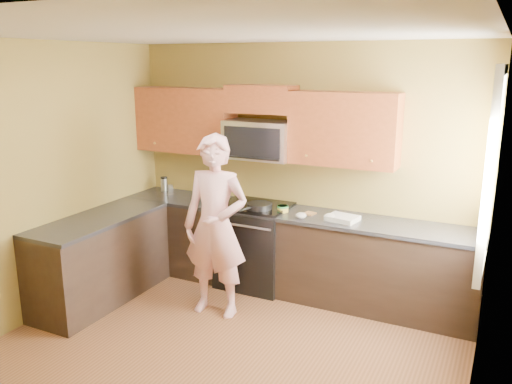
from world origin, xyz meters
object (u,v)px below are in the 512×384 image
Objects in this scene: woman at (216,226)px; frying_pan at (259,209)px; stove at (255,245)px; travel_mug at (164,191)px; butter_tub at (283,212)px; microwave at (260,158)px.

woman reaches higher than frying_pan.
stove is at bearing 151.76° from frying_pan.
frying_pan is 1.50m from travel_mug.
woman reaches higher than butter_tub.
travel_mug is (-1.47, 0.30, -0.03)m from frying_pan.
woman is at bearing -84.92° from frying_pan.
stove is 1.95× the size of frying_pan.
travel_mug is (-1.71, 0.21, 0.00)m from butter_tub.
woman is (-0.04, -0.91, -0.54)m from microwave.
travel_mug is (-1.31, 0.96, 0.01)m from woman.
stove is 0.52× the size of woman.
woman is at bearing -93.15° from stove.
frying_pan is 2.71× the size of travel_mug.
frying_pan reaches higher than stove.
microwave is 1.56× the size of frying_pan.
travel_mug is at bearing -172.65° from frying_pan.
woman is 0.68m from frying_pan.
stove is 0.51m from frying_pan.
microwave is 6.24× the size of butter_tub.
woman is at bearing -92.72° from microwave.
microwave is at bearing 155.62° from butter_tub.
stove is 0.90m from woman.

